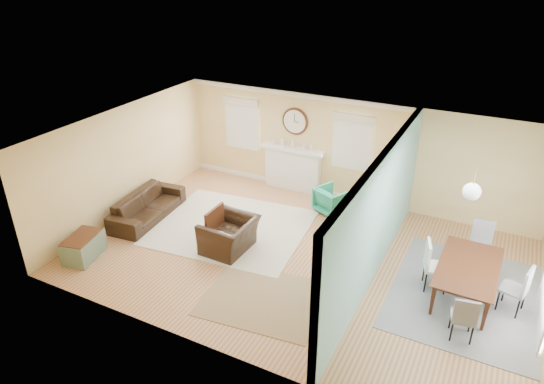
% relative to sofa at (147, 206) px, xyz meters
% --- Properties ---
extents(floor, '(9.00, 9.00, 0.00)m').
position_rel_sofa_xyz_m(floor, '(3.90, 0.10, -0.31)').
color(floor, olive).
rests_on(floor, ground).
extents(wall_back, '(9.00, 0.02, 2.60)m').
position_rel_sofa_xyz_m(wall_back, '(3.90, 3.10, 0.99)').
color(wall_back, tan).
rests_on(wall_back, ground).
extents(wall_front, '(9.00, 0.02, 2.60)m').
position_rel_sofa_xyz_m(wall_front, '(3.90, -2.90, 0.99)').
color(wall_front, tan).
rests_on(wall_front, ground).
extents(wall_left, '(0.02, 6.00, 2.60)m').
position_rel_sofa_xyz_m(wall_left, '(-0.60, 0.10, 0.99)').
color(wall_left, tan).
rests_on(wall_left, ground).
extents(ceiling, '(9.00, 6.00, 0.02)m').
position_rel_sofa_xyz_m(ceiling, '(3.90, 0.10, 2.29)').
color(ceiling, white).
rests_on(ceiling, wall_back).
extents(partition, '(0.17, 6.00, 2.60)m').
position_rel_sofa_xyz_m(partition, '(5.41, 0.39, 1.05)').
color(partition, tan).
rests_on(partition, ground).
extents(fireplace, '(1.70, 0.30, 1.17)m').
position_rel_sofa_xyz_m(fireplace, '(2.40, 2.98, 0.29)').
color(fireplace, white).
rests_on(fireplace, ground).
extents(wall_clock, '(0.70, 0.07, 0.70)m').
position_rel_sofa_xyz_m(wall_clock, '(2.40, 3.07, 1.54)').
color(wall_clock, '#4E2715').
rests_on(wall_clock, wall_back).
extents(window_left, '(1.05, 0.13, 1.42)m').
position_rel_sofa_xyz_m(window_left, '(0.85, 3.06, 1.35)').
color(window_left, white).
rests_on(window_left, wall_back).
extents(window_right, '(1.05, 0.13, 1.42)m').
position_rel_sofa_xyz_m(window_right, '(3.95, 3.06, 1.35)').
color(window_right, white).
rests_on(window_right, wall_back).
extents(pendant, '(0.30, 0.30, 0.55)m').
position_rel_sofa_xyz_m(pendant, '(6.90, 0.10, 1.89)').
color(pendant, gold).
rests_on(pendant, ceiling).
extents(rug_cream, '(3.62, 3.22, 0.02)m').
position_rel_sofa_xyz_m(rug_cream, '(2.01, 0.49, -0.30)').
color(rug_cream, beige).
rests_on(rug_cream, floor).
extents(rug_jute, '(2.33, 1.98, 0.01)m').
position_rel_sofa_xyz_m(rug_jute, '(3.86, -1.43, -0.30)').
color(rug_jute, '#99825A').
rests_on(rug_jute, floor).
extents(rug_grey, '(2.56, 3.20, 0.01)m').
position_rel_sofa_xyz_m(rug_grey, '(7.13, 0.34, -0.30)').
color(rug_grey, gray).
rests_on(rug_grey, floor).
extents(sofa, '(1.03, 2.19, 0.62)m').
position_rel_sofa_xyz_m(sofa, '(0.00, 0.00, 0.00)').
color(sofa, black).
rests_on(sofa, floor).
extents(eames_chair, '(1.00, 1.13, 0.72)m').
position_rel_sofa_xyz_m(eames_chair, '(2.45, -0.31, 0.05)').
color(eames_chair, black).
rests_on(eames_chair, floor).
extents(green_chair, '(0.91, 0.92, 0.64)m').
position_rel_sofa_xyz_m(green_chair, '(3.79, 2.24, 0.01)').
color(green_chair, '#1E7B4F').
rests_on(green_chair, floor).
extents(trunk, '(0.72, 0.97, 0.51)m').
position_rel_sofa_xyz_m(trunk, '(-0.08, -1.92, -0.06)').
color(trunk, slate).
rests_on(trunk, floor).
extents(credenza, '(0.55, 1.63, 0.80)m').
position_rel_sofa_xyz_m(credenza, '(5.10, 1.80, 0.09)').
color(credenza, '#986841').
rests_on(credenza, floor).
extents(tv, '(0.17, 1.08, 0.62)m').
position_rel_sofa_xyz_m(tv, '(5.08, 1.80, 0.80)').
color(tv, black).
rests_on(tv, credenza).
extents(garden_stool, '(0.35, 0.35, 0.52)m').
position_rel_sofa_xyz_m(garden_stool, '(5.06, 0.59, -0.05)').
color(garden_stool, white).
rests_on(garden_stool, floor).
extents(potted_plant, '(0.55, 0.54, 0.46)m').
position_rel_sofa_xyz_m(potted_plant, '(5.06, 0.59, 0.44)').
color(potted_plant, '#337F33').
rests_on(potted_plant, garden_stool).
extents(dining_table, '(1.06, 1.86, 0.65)m').
position_rel_sofa_xyz_m(dining_table, '(7.13, 0.34, 0.01)').
color(dining_table, '#4E2715').
rests_on(dining_table, floor).
extents(dining_chair_n, '(0.44, 0.44, 0.94)m').
position_rel_sofa_xyz_m(dining_chair_n, '(7.20, 1.50, 0.24)').
color(dining_chair_n, gray).
rests_on(dining_chair_n, floor).
extents(dining_chair_s, '(0.44, 0.44, 0.86)m').
position_rel_sofa_xyz_m(dining_chair_s, '(7.19, -0.82, 0.19)').
color(dining_chair_s, gray).
rests_on(dining_chair_s, floor).
extents(dining_chair_w, '(0.54, 0.54, 0.98)m').
position_rel_sofa_xyz_m(dining_chair_w, '(6.56, 0.31, 0.27)').
color(dining_chair_w, white).
rests_on(dining_chair_w, floor).
extents(dining_chair_e, '(0.50, 0.50, 0.94)m').
position_rel_sofa_xyz_m(dining_chair_e, '(7.87, 0.27, 0.24)').
color(dining_chair_e, gray).
rests_on(dining_chair_e, floor).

